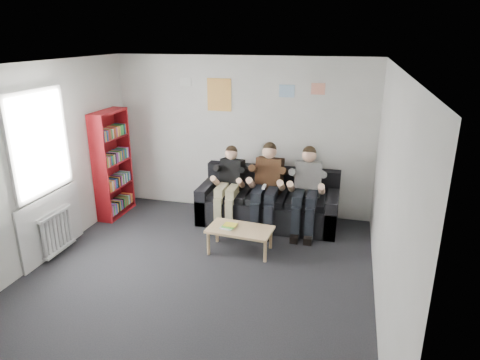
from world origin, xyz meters
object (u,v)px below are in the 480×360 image
object	(u,v)px
sofa	(269,204)
person_left	(229,186)
bookshelf	(113,164)
coffee_table	(240,231)
person_right	(306,191)
person_middle	(267,187)

from	to	relation	value
sofa	person_left	distance (m)	0.75
bookshelf	coffee_table	distance (m)	2.65
sofa	coffee_table	world-z (taller)	sofa
bookshelf	person_right	distance (m)	3.30
bookshelf	person_right	world-z (taller)	bookshelf
sofa	coffee_table	xyz separation A→B (m)	(-0.20, -1.14, 0.01)
sofa	bookshelf	size ratio (longest dim) A/B	1.24
person_middle	sofa	bearing A→B (deg)	95.76
coffee_table	person_right	xyz separation A→B (m)	(0.83, 0.94, 0.36)
person_left	person_middle	xyz separation A→B (m)	(0.64, -0.01, 0.04)
sofa	person_left	bearing A→B (deg)	-162.41
sofa	bookshelf	world-z (taller)	bookshelf
sofa	person_left	size ratio (longest dim) A/B	1.76
sofa	bookshelf	distance (m)	2.75
sofa	person_middle	distance (m)	0.43
bookshelf	person_right	bearing A→B (deg)	3.20
person_left	person_middle	distance (m)	0.64
sofa	person_right	xyz separation A→B (m)	(0.64, -0.21, 0.37)
person_middle	person_right	world-z (taller)	person_middle
sofa	bookshelf	bearing A→B (deg)	-172.59
bookshelf	coffee_table	world-z (taller)	bookshelf
bookshelf	person_left	distance (m)	2.04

